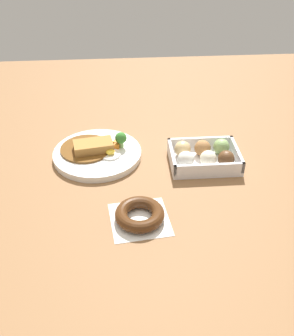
% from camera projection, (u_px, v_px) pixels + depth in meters
% --- Properties ---
extents(ground_plane, '(1.60, 1.60, 0.00)m').
position_uv_depth(ground_plane, '(138.00, 164.00, 1.10)').
color(ground_plane, brown).
extents(curry_plate, '(0.24, 0.24, 0.06)m').
position_uv_depth(curry_plate, '(97.00, 152.00, 1.12)').
color(curry_plate, white).
rests_on(curry_plate, ground_plane).
extents(donut_box, '(0.18, 0.14, 0.06)m').
position_uv_depth(donut_box, '(204.00, 156.00, 1.09)').
color(donut_box, white).
rests_on(donut_box, ground_plane).
extents(chocolate_ring_donut, '(0.15, 0.15, 0.03)m').
position_uv_depth(chocolate_ring_donut, '(140.00, 215.00, 0.91)').
color(chocolate_ring_donut, white).
rests_on(chocolate_ring_donut, ground_plane).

